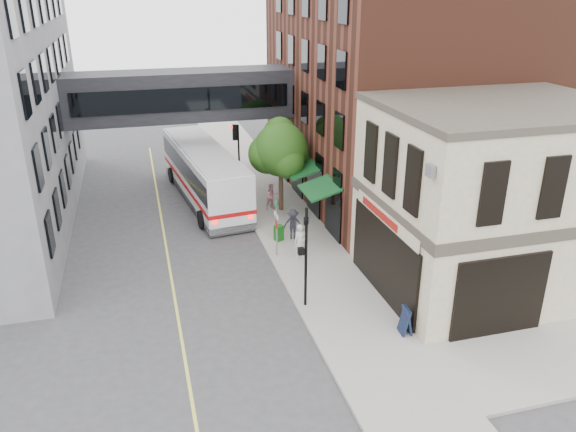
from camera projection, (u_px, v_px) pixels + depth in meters
ground at (310, 335)px, 22.44m from camera, size 120.00×120.00×0.00m
sidewalk_main at (274, 205)px, 35.37m from camera, size 4.00×60.00×0.15m
corner_building at (492, 198)px, 24.79m from camera, size 10.19×8.12×8.45m
brick_building at (391, 86)px, 35.55m from camera, size 13.76×18.00×14.00m
skyway_bridge at (181, 95)px, 35.25m from camera, size 14.00×3.18×3.00m
traffic_signal_near at (305, 246)px, 23.16m from camera, size 0.44×0.22×4.60m
traffic_signal_far at (236, 145)px, 36.36m from camera, size 0.53×0.28×4.50m
street_sign_pole at (276, 223)px, 28.03m from camera, size 0.08×0.75×3.00m
street_tree at (280, 149)px, 33.25m from camera, size 3.80×3.20×5.60m
lane_marking at (166, 245)px, 30.12m from camera, size 0.12×40.00×0.01m
bus at (204, 171)px, 35.84m from camera, size 4.24×12.74×3.36m
pedestrian_a at (300, 242)px, 28.01m from camera, size 0.71×0.51×1.82m
pedestrian_b at (272, 197)px, 34.25m from camera, size 0.90×0.76×1.62m
pedestrian_c at (293, 224)px, 30.22m from camera, size 1.23×0.91×1.70m
newspaper_box at (279, 233)px, 30.19m from camera, size 0.55×0.53×0.86m
sandwich_board at (406, 320)px, 22.10m from camera, size 0.45×0.66×1.13m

